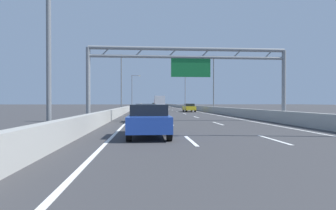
{
  "coord_description": "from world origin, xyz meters",
  "views": [
    {
      "loc": [
        -3.67,
        1.3,
        1.61
      ],
      "look_at": [
        0.98,
        58.45,
        1.07
      ],
      "focal_mm": 28.94,
      "sensor_mm": 36.0,
      "label": 1
    }
  ],
  "objects_px": {
    "green_car": "(154,104)",
    "blue_car": "(149,120)",
    "streetlamp_right_mid": "(212,80)",
    "streetlamp_right_far": "(184,89)",
    "red_car": "(156,105)",
    "black_car": "(147,109)",
    "box_truck": "(159,102)",
    "streetlamp_left_mid": "(123,79)",
    "streetlamp_left_far": "(133,89)",
    "streetlamp_left_near": "(54,11)",
    "silver_car": "(146,113)",
    "yellow_car": "(189,108)",
    "sign_gantry": "(189,64)"
  },
  "relations": [
    {
      "from": "green_car",
      "to": "blue_car",
      "type": "distance_m",
      "value": 121.37
    },
    {
      "from": "green_car",
      "to": "streetlamp_right_mid",
      "type": "bearing_deg",
      "value": -85.38
    },
    {
      "from": "streetlamp_right_far",
      "to": "red_car",
      "type": "relative_size",
      "value": 2.2
    },
    {
      "from": "black_car",
      "to": "box_truck",
      "type": "height_order",
      "value": "box_truck"
    },
    {
      "from": "streetlamp_left_mid",
      "to": "streetlamp_left_far",
      "type": "xyz_separation_m",
      "value": [
        0.0,
        33.23,
        0.0
      ]
    },
    {
      "from": "streetlamp_left_near",
      "to": "streetlamp_right_mid",
      "type": "distance_m",
      "value": 36.43
    },
    {
      "from": "streetlamp_right_mid",
      "to": "silver_car",
      "type": "height_order",
      "value": "streetlamp_right_mid"
    },
    {
      "from": "streetlamp_left_far",
      "to": "silver_car",
      "type": "distance_m",
      "value": 55.94
    },
    {
      "from": "streetlamp_right_far",
      "to": "yellow_car",
      "type": "bearing_deg",
      "value": -96.67
    },
    {
      "from": "silver_car",
      "to": "streetlamp_left_far",
      "type": "bearing_deg",
      "value": 93.88
    },
    {
      "from": "streetlamp_left_far",
      "to": "black_car",
      "type": "height_order",
      "value": "streetlamp_left_far"
    },
    {
      "from": "sign_gantry",
      "to": "streetlamp_left_mid",
      "type": "bearing_deg",
      "value": 108.93
    },
    {
      "from": "streetlamp_right_mid",
      "to": "streetlamp_right_far",
      "type": "bearing_deg",
      "value": 90.0
    },
    {
      "from": "streetlamp_left_near",
      "to": "streetlamp_right_mid",
      "type": "relative_size",
      "value": 1.0
    },
    {
      "from": "sign_gantry",
      "to": "streetlamp_right_far",
      "type": "distance_m",
      "value": 55.56
    },
    {
      "from": "streetlamp_left_near",
      "to": "red_car",
      "type": "distance_m",
      "value": 91.96
    },
    {
      "from": "streetlamp_right_mid",
      "to": "blue_car",
      "type": "relative_size",
      "value": 2.14
    },
    {
      "from": "yellow_car",
      "to": "red_car",
      "type": "distance_m",
      "value": 57.24
    },
    {
      "from": "streetlamp_right_mid",
      "to": "box_truck",
      "type": "height_order",
      "value": "streetlamp_right_mid"
    },
    {
      "from": "green_car",
      "to": "black_car",
      "type": "bearing_deg",
      "value": -92.27
    },
    {
      "from": "streetlamp_left_mid",
      "to": "yellow_car",
      "type": "bearing_deg",
      "value": 6.17
    },
    {
      "from": "streetlamp_left_near",
      "to": "streetlamp_left_mid",
      "type": "height_order",
      "value": "same"
    },
    {
      "from": "streetlamp_left_far",
      "to": "red_car",
      "type": "relative_size",
      "value": 2.2
    },
    {
      "from": "streetlamp_left_mid",
      "to": "silver_car",
      "type": "height_order",
      "value": "streetlamp_left_mid"
    },
    {
      "from": "streetlamp_right_far",
      "to": "box_truck",
      "type": "height_order",
      "value": "streetlamp_right_far"
    },
    {
      "from": "streetlamp_right_far",
      "to": "blue_car",
      "type": "height_order",
      "value": "streetlamp_right_far"
    },
    {
      "from": "streetlamp_right_mid",
      "to": "silver_car",
      "type": "relative_size",
      "value": 2.1
    },
    {
      "from": "streetlamp_right_far",
      "to": "black_car",
      "type": "relative_size",
      "value": 2.28
    },
    {
      "from": "green_car",
      "to": "yellow_car",
      "type": "bearing_deg",
      "value": -87.74
    },
    {
      "from": "streetlamp_left_far",
      "to": "box_truck",
      "type": "bearing_deg",
      "value": -46.74
    },
    {
      "from": "sign_gantry",
      "to": "streetlamp_left_far",
      "type": "relative_size",
      "value": 1.82
    },
    {
      "from": "black_car",
      "to": "green_car",
      "type": "height_order",
      "value": "green_car"
    },
    {
      "from": "streetlamp_left_near",
      "to": "streetlamp_left_mid",
      "type": "xyz_separation_m",
      "value": [
        0.0,
        33.23,
        0.0
      ]
    },
    {
      "from": "streetlamp_right_mid",
      "to": "yellow_car",
      "type": "distance_m",
      "value": 6.1
    },
    {
      "from": "sign_gantry",
      "to": "silver_car",
      "type": "height_order",
      "value": "sign_gantry"
    },
    {
      "from": "streetlamp_left_near",
      "to": "yellow_car",
      "type": "distance_m",
      "value": 36.5
    },
    {
      "from": "yellow_car",
      "to": "red_car",
      "type": "relative_size",
      "value": 1.06
    },
    {
      "from": "yellow_car",
      "to": "blue_car",
      "type": "distance_m",
      "value": 33.95
    },
    {
      "from": "silver_car",
      "to": "box_truck",
      "type": "distance_m",
      "value": 48.05
    },
    {
      "from": "streetlamp_right_mid",
      "to": "streetlamp_left_far",
      "type": "height_order",
      "value": "same"
    },
    {
      "from": "streetlamp_left_near",
      "to": "black_car",
      "type": "bearing_deg",
      "value": 81.46
    },
    {
      "from": "streetlamp_left_far",
      "to": "yellow_car",
      "type": "height_order",
      "value": "streetlamp_left_far"
    },
    {
      "from": "black_car",
      "to": "streetlamp_left_far",
      "type": "bearing_deg",
      "value": 95.43
    },
    {
      "from": "silver_car",
      "to": "box_truck",
      "type": "xyz_separation_m",
      "value": [
        3.48,
        47.91,
        1.0
      ]
    },
    {
      "from": "yellow_car",
      "to": "streetlamp_right_far",
      "type": "bearing_deg",
      "value": 83.33
    },
    {
      "from": "green_car",
      "to": "silver_car",
      "type": "distance_m",
      "value": 111.82
    },
    {
      "from": "red_car",
      "to": "silver_car",
      "type": "relative_size",
      "value": 0.96
    },
    {
      "from": "streetlamp_left_far",
      "to": "green_car",
      "type": "relative_size",
      "value": 2.25
    },
    {
      "from": "sign_gantry",
      "to": "silver_car",
      "type": "xyz_separation_m",
      "value": [
        -3.71,
        -0.56,
        -4.11
      ]
    },
    {
      "from": "black_car",
      "to": "green_car",
      "type": "bearing_deg",
      "value": 87.73
    }
  ]
}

